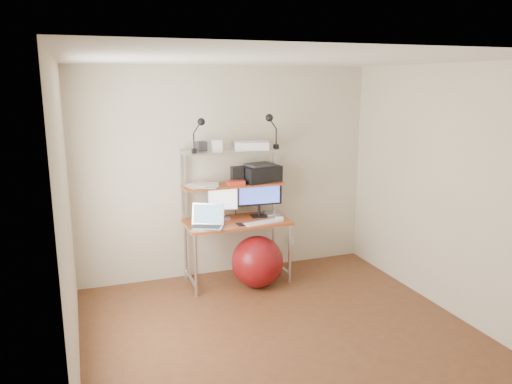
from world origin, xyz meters
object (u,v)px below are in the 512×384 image
monitor_silver (222,201)px  laptop (207,222)px  exercise_ball (257,262)px  monitor_black (259,193)px  printer (260,173)px

monitor_silver → laptop: monitor_silver is taller
laptop → exercise_ball: size_ratio=0.76×
monitor_black → laptop: (-0.69, -0.21, -0.22)m
monitor_black → laptop: bearing=-158.5°
laptop → printer: 0.91m
monitor_silver → exercise_ball: size_ratio=0.68×
monitor_silver → laptop: size_ratio=0.90×
monitor_black → exercise_ball: 0.81m
laptop → exercise_ball: (0.55, -0.12, -0.50)m
monitor_silver → laptop: 0.38m
monitor_black → laptop: monitor_black is taller
printer → exercise_ball: 1.05m
monitor_silver → printer: printer is taller
monitor_silver → exercise_ball: (0.30, -0.36, -0.66)m
monitor_silver → laptop: (-0.25, -0.24, -0.16)m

